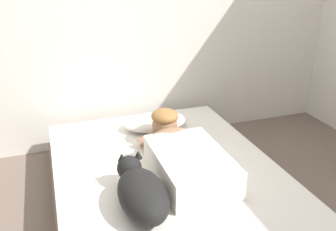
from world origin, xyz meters
name	(u,v)px	position (x,y,z in m)	size (l,w,h in m)	color
bed	(168,188)	(0.03, 0.33, 0.14)	(1.47, 1.95, 0.29)	#726051
pillow	(155,122)	(0.14, 0.96, 0.34)	(0.52, 0.32, 0.11)	white
person_lying	(182,153)	(0.13, 0.32, 0.39)	(0.43, 0.92, 0.27)	silver
dog	(141,191)	(-0.23, 0.00, 0.39)	(0.26, 0.57, 0.21)	black
coffee_cup	(181,135)	(0.26, 0.70, 0.33)	(0.12, 0.09, 0.07)	#D84C47
cell_phone	(161,164)	(0.00, 0.40, 0.29)	(0.07, 0.14, 0.01)	black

